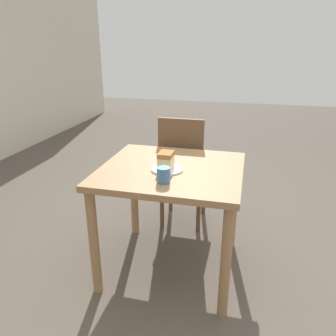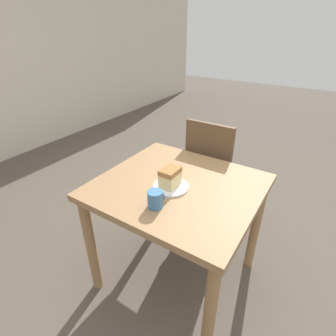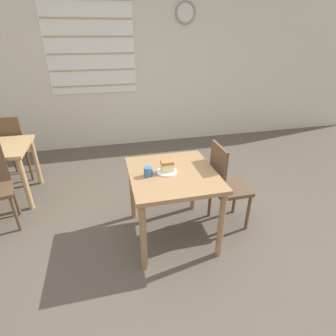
{
  "view_description": "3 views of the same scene",
  "coord_description": "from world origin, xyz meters",
  "px_view_note": "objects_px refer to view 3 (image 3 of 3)",
  "views": [
    {
      "loc": [
        -1.91,
        -0.23,
        1.5
      ],
      "look_at": [
        -0.09,
        0.23,
        0.78
      ],
      "focal_mm": 35.0,
      "sensor_mm": 36.0,
      "label": 1
    },
    {
      "loc": [
        -1.1,
        -0.41,
        1.56
      ],
      "look_at": [
        -0.02,
        0.29,
        0.85
      ],
      "focal_mm": 28.0,
      "sensor_mm": 36.0,
      "label": 2
    },
    {
      "loc": [
        -0.58,
        -1.91,
        1.94
      ],
      "look_at": [
        -0.06,
        0.22,
        0.81
      ],
      "focal_mm": 28.0,
      "sensor_mm": 36.0,
      "label": 3
    }
  ],
  "objects_px": {
    "chair_far_opposite": "(15,146)",
    "coffee_mug": "(148,172)",
    "cake_slice": "(167,166)",
    "plate": "(167,172)",
    "dining_table_near": "(173,183)",
    "chair_near_window": "(225,184)"
  },
  "relations": [
    {
      "from": "chair_far_opposite",
      "to": "coffee_mug",
      "type": "relative_size",
      "value": 10.73
    },
    {
      "from": "cake_slice",
      "to": "coffee_mug",
      "type": "bearing_deg",
      "value": -169.5
    },
    {
      "from": "cake_slice",
      "to": "plate",
      "type": "bearing_deg",
      "value": -115.78
    },
    {
      "from": "plate",
      "to": "coffee_mug",
      "type": "xyz_separation_m",
      "value": [
        -0.18,
        -0.03,
        0.04
      ]
    },
    {
      "from": "dining_table_near",
      "to": "chair_far_opposite",
      "type": "relative_size",
      "value": 0.93
    },
    {
      "from": "chair_near_window",
      "to": "coffee_mug",
      "type": "height_order",
      "value": "chair_near_window"
    },
    {
      "from": "coffee_mug",
      "to": "cake_slice",
      "type": "bearing_deg",
      "value": 10.5
    },
    {
      "from": "chair_far_opposite",
      "to": "plate",
      "type": "relative_size",
      "value": 4.81
    },
    {
      "from": "chair_near_window",
      "to": "plate",
      "type": "distance_m",
      "value": 0.69
    },
    {
      "from": "chair_far_opposite",
      "to": "coffee_mug",
      "type": "height_order",
      "value": "chair_far_opposite"
    },
    {
      "from": "dining_table_near",
      "to": "chair_near_window",
      "type": "bearing_deg",
      "value": 4.26
    },
    {
      "from": "plate",
      "to": "cake_slice",
      "type": "bearing_deg",
      "value": 64.22
    },
    {
      "from": "plate",
      "to": "dining_table_near",
      "type": "bearing_deg",
      "value": -17.26
    },
    {
      "from": "chair_near_window",
      "to": "plate",
      "type": "relative_size",
      "value": 4.81
    },
    {
      "from": "plate",
      "to": "coffee_mug",
      "type": "height_order",
      "value": "coffee_mug"
    },
    {
      "from": "chair_near_window",
      "to": "chair_far_opposite",
      "type": "xyz_separation_m",
      "value": [
        -2.46,
        1.69,
        0.0
      ]
    },
    {
      "from": "dining_table_near",
      "to": "cake_slice",
      "type": "height_order",
      "value": "cake_slice"
    },
    {
      "from": "chair_far_opposite",
      "to": "coffee_mug",
      "type": "bearing_deg",
      "value": 136.37
    },
    {
      "from": "dining_table_near",
      "to": "plate",
      "type": "xyz_separation_m",
      "value": [
        -0.05,
        0.02,
        0.12
      ]
    },
    {
      "from": "chair_near_window",
      "to": "coffee_mug",
      "type": "bearing_deg",
      "value": 93.78
    },
    {
      "from": "dining_table_near",
      "to": "coffee_mug",
      "type": "xyz_separation_m",
      "value": [
        -0.24,
        -0.01,
        0.16
      ]
    },
    {
      "from": "dining_table_near",
      "to": "cake_slice",
      "type": "relative_size",
      "value": 7.7
    }
  ]
}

